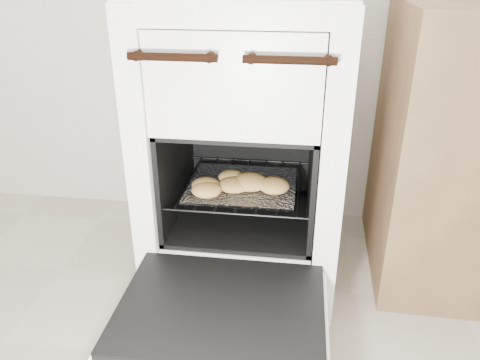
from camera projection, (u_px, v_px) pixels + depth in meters
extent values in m
cube|color=white|center=(246.00, 143.00, 1.50)|extent=(0.58, 0.62, 0.89)
cylinder|color=black|center=(172.00, 57.00, 1.08)|extent=(0.21, 0.02, 0.02)
cylinder|color=black|center=(290.00, 60.00, 1.05)|extent=(0.21, 0.02, 0.02)
cube|color=black|center=(221.00, 308.00, 1.16)|extent=(0.50, 0.39, 0.02)
cube|color=white|center=(221.00, 313.00, 1.16)|extent=(0.52, 0.41, 0.02)
cylinder|color=black|center=(179.00, 180.00, 1.50)|extent=(0.01, 0.41, 0.01)
cylinder|color=black|center=(310.00, 188.00, 1.45)|extent=(0.01, 0.41, 0.01)
cylinder|color=black|center=(234.00, 214.00, 1.31)|extent=(0.42, 0.01, 0.01)
cylinder|color=black|center=(250.00, 160.00, 1.65)|extent=(0.42, 0.01, 0.01)
cylinder|color=black|center=(189.00, 181.00, 1.50)|extent=(0.01, 0.39, 0.01)
cylinder|color=black|center=(207.00, 182.00, 1.49)|extent=(0.01, 0.39, 0.01)
cylinder|color=black|center=(225.00, 183.00, 1.49)|extent=(0.01, 0.39, 0.01)
cylinder|color=black|center=(243.00, 184.00, 1.48)|extent=(0.01, 0.39, 0.01)
cylinder|color=black|center=(262.00, 185.00, 1.47)|extent=(0.01, 0.39, 0.01)
cylinder|color=black|center=(280.00, 186.00, 1.47)|extent=(0.01, 0.39, 0.01)
cylinder|color=black|center=(299.00, 187.00, 1.46)|extent=(0.01, 0.39, 0.01)
cube|color=white|center=(242.00, 185.00, 1.46)|extent=(0.33, 0.29, 0.01)
ellipsoid|color=tan|center=(232.00, 177.00, 1.45)|extent=(0.09, 0.09, 0.04)
ellipsoid|color=tan|center=(207.00, 189.00, 1.38)|extent=(0.12, 0.12, 0.04)
ellipsoid|color=tan|center=(250.00, 182.00, 1.42)|extent=(0.13, 0.13, 0.05)
ellipsoid|color=tan|center=(206.00, 185.00, 1.40)|extent=(0.10, 0.10, 0.04)
ellipsoid|color=tan|center=(234.00, 185.00, 1.41)|extent=(0.12, 0.12, 0.04)
ellipsoid|color=tan|center=(274.00, 185.00, 1.40)|extent=(0.13, 0.13, 0.04)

